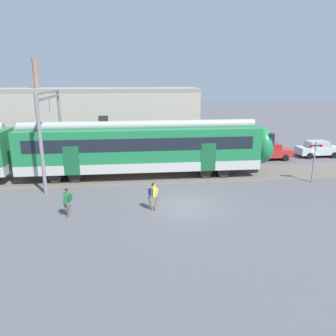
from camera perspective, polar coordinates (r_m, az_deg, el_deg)
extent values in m
plane|color=#515156|center=(19.78, 3.18, -6.70)|extent=(160.00, 160.00, 0.00)
cube|color=#B7B7B2|center=(25.40, -4.73, 0.86)|extent=(18.00, 3.06, 0.70)
cube|color=#1E7542|center=(25.05, -4.81, 4.29)|extent=(18.00, 3.00, 2.40)
cube|color=black|center=(23.53, -4.71, 4.05)|extent=(16.56, 0.03, 0.90)
cube|color=#165731|center=(24.40, 7.05, 1.87)|extent=(1.10, 0.04, 2.10)
cube|color=#165731|center=(24.14, -16.48, 1.19)|extent=(1.10, 0.04, 2.10)
cylinder|color=#9C9C97|center=(24.82, -4.88, 7.42)|extent=(17.64, 0.70, 0.70)
cube|color=black|center=(24.82, -11.22, 8.46)|extent=(0.70, 0.12, 0.40)
cylinder|color=black|center=(26.47, 9.01, -0.01)|extent=(0.90, 2.40, 0.90)
cylinder|color=black|center=(26.14, 6.05, -0.11)|extent=(0.90, 2.40, 0.90)
cylinder|color=black|center=(25.90, -15.55, -0.75)|extent=(0.90, 2.40, 0.90)
cylinder|color=black|center=(26.17, -18.58, -0.84)|extent=(0.90, 2.40, 0.90)
ellipsoid|color=#1E7542|center=(27.10, 15.87, 3.86)|extent=(1.80, 2.85, 2.95)
cube|color=black|center=(27.13, 16.66, 5.10)|extent=(0.40, 2.40, 1.00)
cylinder|color=#6B6051|center=(19.17, -17.27, -6.77)|extent=(0.38, 0.27, 0.87)
cylinder|color=#6B6051|center=(18.89, -16.84, -7.08)|extent=(0.38, 0.27, 0.87)
cube|color=#2D7F47|center=(18.78, -17.23, -4.92)|extent=(0.36, 0.42, 0.56)
cylinder|color=#2D7F47|center=(18.58, -17.37, -5.32)|extent=(0.26, 0.17, 0.52)
cylinder|color=#2D7F47|center=(19.01, -17.07, -4.82)|extent=(0.26, 0.17, 0.52)
sphere|color=#9E7051|center=(18.66, -17.38, -3.79)|extent=(0.22, 0.22, 0.22)
sphere|color=black|center=(18.64, -17.33, -3.71)|extent=(0.20, 0.20, 0.20)
cube|color=#235633|center=(18.68, -16.77, -4.93)|extent=(0.25, 0.32, 0.40)
cylinder|color=#6B6051|center=(19.12, -2.04, -6.10)|extent=(0.38, 0.30, 0.87)
cylinder|color=#6B6051|center=(19.13, -3.04, -6.10)|extent=(0.38, 0.30, 0.87)
cube|color=gold|center=(18.87, -2.57, -4.10)|extent=(0.38, 0.43, 0.56)
cylinder|color=gold|center=(19.03, -3.12, -4.10)|extent=(0.26, 0.19, 0.52)
cylinder|color=gold|center=(18.75, -2.00, -4.39)|extent=(0.26, 0.19, 0.52)
sphere|color=tan|center=(18.75, -2.53, -2.97)|extent=(0.22, 0.22, 0.22)
sphere|color=black|center=(18.73, -2.58, -2.89)|extent=(0.20, 0.20, 0.20)
cube|color=navy|center=(18.78, -3.04, -4.14)|extent=(0.27, 0.32, 0.40)
cube|color=#B22323|center=(31.99, 17.19, 2.54)|extent=(4.06, 1.79, 0.68)
cube|color=maroon|center=(31.80, 17.04, 3.63)|extent=(1.95, 1.51, 0.56)
cube|color=black|center=(32.22, 18.56, 3.58)|extent=(0.17, 1.37, 0.48)
cylinder|color=black|center=(33.29, 18.51, 2.33)|extent=(0.61, 0.22, 0.60)
cylinder|color=black|center=(31.95, 19.75, 1.68)|extent=(0.61, 0.22, 0.60)
cylinder|color=black|center=(32.24, 14.57, 2.22)|extent=(0.61, 0.22, 0.60)
cylinder|color=black|center=(30.86, 15.68, 1.55)|extent=(0.61, 0.22, 0.60)
cube|color=#B7BABF|center=(34.81, 24.63, 2.83)|extent=(4.02, 1.68, 0.68)
cube|color=#A1A3A8|center=(34.61, 24.53, 3.83)|extent=(1.91, 1.46, 0.56)
cube|color=black|center=(35.12, 25.86, 3.76)|extent=(0.13, 1.37, 0.48)
cylinder|color=black|center=(36.17, 25.62, 2.60)|extent=(0.60, 0.21, 0.60)
cylinder|color=black|center=(34.91, 26.96, 2.01)|extent=(0.60, 0.21, 0.60)
cylinder|color=black|center=(34.91, 22.18, 2.57)|extent=(0.60, 0.21, 0.60)
cylinder|color=black|center=(33.59, 23.44, 1.95)|extent=(0.60, 0.21, 0.60)
cylinder|color=gray|center=(22.54, -21.25, 3.69)|extent=(0.24, 0.24, 6.50)
cylinder|color=gray|center=(28.68, -18.12, 6.34)|extent=(0.24, 0.24, 6.50)
cube|color=gray|center=(25.26, -20.17, 12.32)|extent=(0.20, 6.40, 0.16)
cube|color=gray|center=(25.28, -20.08, 11.42)|extent=(0.20, 6.40, 0.16)
cylinder|color=black|center=(25.32, -19.95, 10.07)|extent=(0.03, 0.03, 1.00)
cylinder|color=gray|center=(25.96, 24.05, 0.88)|extent=(0.11, 0.11, 3.00)
cube|color=black|center=(25.70, 24.36, 3.58)|extent=(0.80, 0.10, 0.10)
sphere|color=red|center=(25.46, 23.69, 3.55)|extent=(0.20, 0.20, 0.20)
sphere|color=red|center=(25.85, 25.15, 3.55)|extent=(0.20, 0.20, 0.20)
cube|color=white|center=(25.78, 24.27, 2.48)|extent=(0.72, 0.03, 0.48)
cube|color=#B2A899|center=(34.36, -11.67, 7.79)|extent=(19.64, 5.00, 6.00)
cube|color=gray|center=(34.09, -11.97, 13.13)|extent=(19.64, 5.00, 0.40)
cylinder|color=#8C6656|center=(35.10, -22.04, 14.71)|extent=(0.50, 0.50, 3.20)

